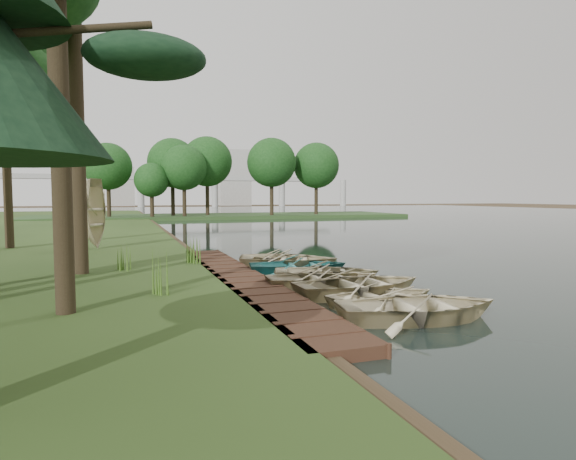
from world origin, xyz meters
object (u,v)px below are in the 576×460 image
object	(u,v)px
boardwalk	(241,281)
stored_rowboat	(96,242)
rowboat_0	(419,303)
rowboat_2	(360,282)
rowboat_1	(384,294)

from	to	relation	value
boardwalk	stored_rowboat	world-z (taller)	stored_rowboat
rowboat_0	rowboat_2	distance (m)	2.95
rowboat_2	rowboat_0	bearing A→B (deg)	177.56
rowboat_0	stored_rowboat	bearing A→B (deg)	33.92
rowboat_0	stored_rowboat	xyz separation A→B (m)	(-7.75, 16.54, 0.21)
boardwalk	stored_rowboat	bearing A→B (deg)	114.78
boardwalk	rowboat_1	world-z (taller)	rowboat_1
rowboat_1	stored_rowboat	distance (m)	16.85
stored_rowboat	rowboat_1	bearing A→B (deg)	-124.03
rowboat_0	rowboat_2	xyz separation A→B (m)	(0.01, 2.95, 0.01)
stored_rowboat	boardwalk	bearing A→B (deg)	-126.59
rowboat_0	stored_rowboat	distance (m)	18.27
rowboat_1	stored_rowboat	xyz separation A→B (m)	(-7.74, 14.96, 0.29)
boardwalk	rowboat_1	xyz separation A→B (m)	(2.82, -4.32, 0.22)
rowboat_2	rowboat_1	bearing A→B (deg)	176.96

